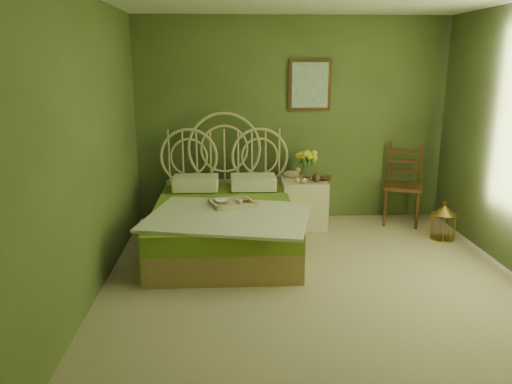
{
  "coord_description": "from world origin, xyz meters",
  "views": [
    {
      "loc": [
        -0.79,
        -4.19,
        2.02
      ],
      "look_at": [
        -0.52,
        1.0,
        0.67
      ],
      "focal_mm": 35.0,
      "sensor_mm": 36.0,
      "label": 1
    }
  ],
  "objects": [
    {
      "name": "book_upper",
      "position": [
        0.3,
        1.88,
        0.63
      ],
      "size": [
        0.21,
        0.25,
        0.02
      ],
      "primitive_type": "imported",
      "rotation": [
        0.0,
        0.0,
        -0.24
      ],
      "color": "#472819",
      "rests_on": "nightstand"
    },
    {
      "name": "cereal_bowl",
      "position": [
        -0.88,
        1.05,
        0.56
      ],
      "size": [
        0.19,
        0.19,
        0.04
      ],
      "primitive_type": "imported",
      "rotation": [
        0.0,
        0.0,
        -0.15
      ],
      "color": "white",
      "rests_on": "bed"
    },
    {
      "name": "birdcage",
      "position": [
        1.7,
        1.27,
        0.2
      ],
      "size": [
        0.27,
        0.27,
        0.42
      ],
      "rotation": [
        0.0,
        0.0,
        -0.18
      ],
      "color": "#B5893A",
      "rests_on": "floor"
    },
    {
      "name": "chair",
      "position": [
        1.4,
        1.98,
        0.57
      ],
      "size": [
        0.58,
        0.58,
        1.03
      ],
      "rotation": [
        0.0,
        0.0,
        -0.35
      ],
      "color": "#3C2510",
      "rests_on": "floor"
    },
    {
      "name": "floor",
      "position": [
        0.0,
        0.0,
        0.0
      ],
      "size": [
        4.5,
        4.5,
        0.0
      ],
      "primitive_type": "plane",
      "color": "#C4B28D",
      "rests_on": "ground"
    },
    {
      "name": "book_lower",
      "position": [
        0.3,
        1.88,
        0.61
      ],
      "size": [
        0.18,
        0.22,
        0.02
      ],
      "primitive_type": "imported",
      "rotation": [
        0.0,
        0.0,
        -0.11
      ],
      "color": "#381E0F",
      "rests_on": "nightstand"
    },
    {
      "name": "coffee_cup",
      "position": [
        -0.7,
        0.94,
        0.58
      ],
      "size": [
        0.08,
        0.08,
        0.07
      ],
      "primitive_type": "imported",
      "rotation": [
        0.0,
        0.0,
        0.04
      ],
      "color": "white",
      "rests_on": "bed"
    },
    {
      "name": "wall_left",
      "position": [
        -2.0,
        0.0,
        1.3
      ],
      "size": [
        0.0,
        4.5,
        4.5
      ],
      "primitive_type": "plane",
      "rotation": [
        1.57,
        0.0,
        1.57
      ],
      "color": "#546C39",
      "rests_on": "floor"
    },
    {
      "name": "wall_back",
      "position": [
        0.0,
        2.25,
        1.3
      ],
      "size": [
        4.0,
        0.0,
        4.0
      ],
      "primitive_type": "plane",
      "rotation": [
        1.57,
        0.0,
        0.0
      ],
      "color": "#546C39",
      "rests_on": "floor"
    },
    {
      "name": "wall_art",
      "position": [
        0.22,
        2.22,
        1.75
      ],
      "size": [
        0.54,
        0.04,
        0.64
      ],
      "color": "#3C2510",
      "rests_on": "wall_back"
    },
    {
      "name": "bed",
      "position": [
        -0.87,
        1.15,
        0.31
      ],
      "size": [
        1.8,
        2.28,
        1.41
      ],
      "color": "tan",
      "rests_on": "floor"
    },
    {
      "name": "nightstand",
      "position": [
        0.13,
        1.87,
        0.36
      ],
      "size": [
        0.55,
        0.55,
        1.03
      ],
      "color": "beige",
      "rests_on": "floor"
    }
  ]
}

